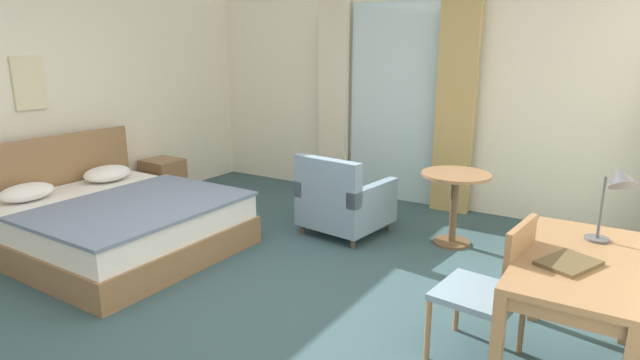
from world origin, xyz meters
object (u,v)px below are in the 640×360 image
desk_lamp (617,186)px  writing_desk (578,273)px  nightstand (164,180)px  armchair_by_window (343,202)px  desk_chair (494,286)px  bed (114,221)px  closed_book (568,263)px  round_cafe_table (455,192)px  framed_picture (29,83)px

desk_lamp → writing_desk: bearing=-114.9°
nightstand → armchair_by_window: size_ratio=0.61×
desk_chair → bed: bearing=-179.2°
armchair_by_window → closed_book: bearing=-34.5°
bed → closed_book: size_ratio=6.64×
writing_desk → round_cafe_table: bearing=125.7°
nightstand → desk_lamp: size_ratio=1.00×
writing_desk → armchair_by_window: armchair_by_window is taller
desk_chair → closed_book: bearing=-10.7°
nightstand → round_cafe_table: (3.52, 0.49, 0.26)m
desk_chair → armchair_by_window: (-1.85, 1.46, -0.17)m
armchair_by_window → nightstand: bearing=-176.0°
nightstand → framed_picture: 1.86m
closed_book → round_cafe_table: size_ratio=0.44×
armchair_by_window → round_cafe_table: (1.04, 0.32, 0.19)m
closed_book → armchair_by_window: armchair_by_window is taller
closed_book → armchair_by_window: (-2.23, 1.53, -0.43)m
round_cafe_table → bed: bearing=-145.7°
desk_chair → armchair_by_window: desk_chair is taller
bed → closed_book: 3.90m
bed → round_cafe_table: bed is taller
desk_chair → writing_desk: bearing=10.0°
bed → closed_book: (3.87, -0.02, 0.49)m
nightstand → desk_lamp: 5.03m
round_cafe_table → framed_picture: 4.34m
armchair_by_window → round_cafe_table: armchair_by_window is taller
writing_desk → round_cafe_table: 2.11m
desk_lamp → round_cafe_table: desk_lamp is taller
writing_desk → desk_chair: 0.46m
bed → armchair_by_window: (1.64, 1.51, 0.06)m
desk_lamp → desk_chair: bearing=-149.1°
armchair_by_window → desk_lamp: bearing=-25.5°
round_cafe_table → framed_picture: size_ratio=1.36×
writing_desk → desk_lamp: 0.53m
bed → armchair_by_window: bed is taller
nightstand → armchair_by_window: (2.48, 0.17, 0.07)m
bed → writing_desk: bed is taller
bed → desk_chair: 3.50m
desk_chair → closed_book: 0.47m
nightstand → armchair_by_window: armchair_by_window is taller
writing_desk → desk_lamp: (0.11, 0.25, 0.46)m
nightstand → desk_lamp: desk_lamp is taller
bed → desk_chair: size_ratio=2.24×
desk_lamp → bed: bearing=-174.7°
armchair_by_window → round_cafe_table: 1.11m
nightstand → armchair_by_window: 2.48m
desk_chair → desk_lamp: 0.88m
framed_picture → armchair_by_window: bearing=28.7°
bed → framed_picture: framed_picture is taller
armchair_by_window → framed_picture: 3.36m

